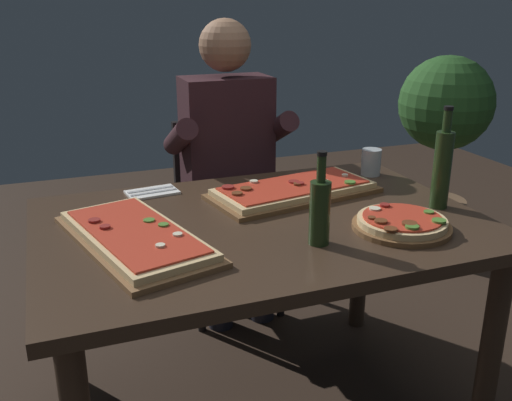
# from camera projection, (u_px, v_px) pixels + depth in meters

# --- Properties ---
(dining_table) EXTENTS (1.40, 0.96, 0.74)m
(dining_table) POSITION_uv_depth(u_px,v_px,m) (261.00, 248.00, 1.86)
(dining_table) COLOR #3D2B1E
(dining_table) RESTS_ON ground_plane
(pizza_rectangular_front) EXTENTS (0.64, 0.38, 0.05)m
(pizza_rectangular_front) POSITION_uv_depth(u_px,v_px,m) (294.00, 190.00, 2.05)
(pizza_rectangular_front) COLOR brown
(pizza_rectangular_front) RESTS_ON dining_table
(pizza_rectangular_left) EXTENTS (0.42, 0.65, 0.05)m
(pizza_rectangular_left) POSITION_uv_depth(u_px,v_px,m) (135.00, 237.00, 1.65)
(pizza_rectangular_left) COLOR brown
(pizza_rectangular_left) RESTS_ON dining_table
(pizza_round_far) EXTENTS (0.30, 0.30, 0.05)m
(pizza_round_far) POSITION_uv_depth(u_px,v_px,m) (402.00, 223.00, 1.75)
(pizza_round_far) COLOR brown
(pizza_round_far) RESTS_ON dining_table
(wine_bottle_dark) EXTENTS (0.06, 0.06, 0.34)m
(wine_bottle_dark) POSITION_uv_depth(u_px,v_px,m) (442.00, 167.00, 1.89)
(wine_bottle_dark) COLOR #233819
(wine_bottle_dark) RESTS_ON dining_table
(oil_bottle_amber) EXTENTS (0.06, 0.06, 0.27)m
(oil_bottle_amber) POSITION_uv_depth(u_px,v_px,m) (320.00, 210.00, 1.62)
(oil_bottle_amber) COLOR #233819
(oil_bottle_amber) RESTS_ON dining_table
(tumbler_near_camera) EXTENTS (0.08, 0.08, 0.10)m
(tumbler_near_camera) POSITION_uv_depth(u_px,v_px,m) (371.00, 164.00, 2.28)
(tumbler_near_camera) COLOR silver
(tumbler_near_camera) RESTS_ON dining_table
(napkin_cutlery_set) EXTENTS (0.19, 0.13, 0.01)m
(napkin_cutlery_set) POSITION_uv_depth(u_px,v_px,m) (152.00, 192.00, 2.07)
(napkin_cutlery_set) COLOR white
(napkin_cutlery_set) RESTS_ON dining_table
(diner_chair) EXTENTS (0.44, 0.44, 0.87)m
(diner_chair) POSITION_uv_depth(u_px,v_px,m) (223.00, 204.00, 2.71)
(diner_chair) COLOR black
(diner_chair) RESTS_ON ground_plane
(seated_diner) EXTENTS (0.53, 0.41, 1.33)m
(seated_diner) POSITION_uv_depth(u_px,v_px,m) (230.00, 158.00, 2.52)
(seated_diner) COLOR #23232D
(seated_diner) RESTS_ON ground_plane
(potted_plant_corner) EXTENTS (0.51, 0.51, 1.12)m
(potted_plant_corner) POSITION_uv_depth(u_px,v_px,m) (443.00, 132.00, 3.15)
(potted_plant_corner) COLOR #846042
(potted_plant_corner) RESTS_ON ground_plane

